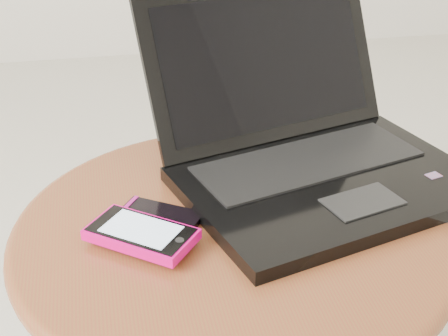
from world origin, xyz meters
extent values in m
cylinder|color=brown|center=(-0.10, 0.00, 0.43)|extent=(0.54, 0.54, 0.03)
torus|color=brown|center=(-0.10, 0.00, 0.43)|extent=(0.56, 0.56, 0.03)
cube|color=black|center=(0.05, 0.06, 0.46)|extent=(0.45, 0.37, 0.02)
cube|color=black|center=(0.03, 0.11, 0.47)|extent=(0.34, 0.20, 0.00)
cube|color=black|center=(0.07, -0.01, 0.47)|extent=(0.11, 0.08, 0.00)
cube|color=red|center=(0.19, 0.03, 0.47)|extent=(0.02, 0.02, 0.00)
cube|color=black|center=(0.00, 0.23, 0.57)|extent=(0.39, 0.20, 0.22)
cube|color=black|center=(0.00, 0.23, 0.58)|extent=(0.34, 0.17, 0.18)
cube|color=black|center=(-0.19, 0.03, 0.45)|extent=(0.12, 0.10, 0.01)
cube|color=#B91481|center=(-0.23, 0.05, 0.46)|extent=(0.03, 0.05, 0.00)
cube|color=#E90476|center=(-0.22, -0.02, 0.46)|extent=(0.14, 0.13, 0.01)
cube|color=black|center=(-0.22, -0.02, 0.47)|extent=(0.13, 0.12, 0.00)
cube|color=#ADC3DA|center=(-0.22, -0.02, 0.47)|extent=(0.10, 0.10, 0.00)
cylinder|color=black|center=(-0.17, -0.06, 0.47)|extent=(0.01, 0.01, 0.00)
camera|label=1|loc=(-0.25, -0.69, 0.91)|focal=53.50mm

